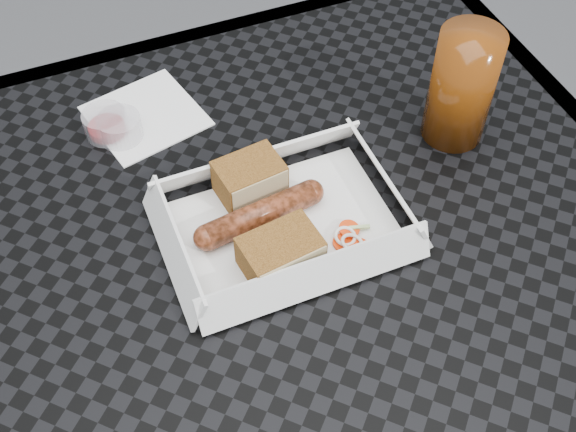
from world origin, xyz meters
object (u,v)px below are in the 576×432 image
object	(u,v)px
patio_table	(301,298)
bratwurst	(260,214)
food_tray	(284,226)
drink_glass	(462,87)

from	to	relation	value
patio_table	bratwurst	bearing A→B (deg)	113.21
food_tray	bratwurst	world-z (taller)	bratwurst
bratwurst	drink_glass	distance (m)	0.26
food_tray	drink_glass	distance (m)	0.25
food_tray	patio_table	bearing A→B (deg)	-87.83
bratwurst	drink_glass	world-z (taller)	drink_glass
food_tray	drink_glass	size ratio (longest dim) A/B	1.60
patio_table	food_tray	world-z (taller)	food_tray
bratwurst	drink_glass	xyz separation A→B (m)	(0.25, 0.04, 0.05)
food_tray	drink_glass	xyz separation A→B (m)	(0.23, 0.06, 0.07)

